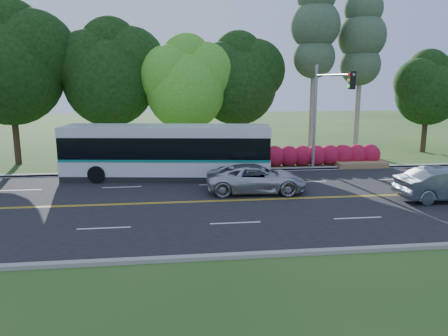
{
  "coord_description": "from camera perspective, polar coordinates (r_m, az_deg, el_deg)",
  "views": [
    {
      "loc": [
        -3.16,
        -21.16,
        6.09
      ],
      "look_at": [
        -0.31,
        2.0,
        1.3
      ],
      "focal_mm": 35.0,
      "sensor_mm": 36.0,
      "label": 1
    }
  ],
  "objects": [
    {
      "name": "transit_bus",
      "position": [
        26.96,
        -7.53,
        2.0
      ],
      "size": [
        12.77,
        4.39,
        3.28
      ],
      "rotation": [
        0.0,
        0.0,
        -0.14
      ],
      "color": "silver",
      "rests_on": "road"
    },
    {
      "name": "sedan",
      "position": [
        24.77,
        27.15,
        -1.91
      ],
      "size": [
        5.06,
        1.79,
        1.67
      ],
      "primitive_type": "imported",
      "rotation": [
        0.0,
        0.0,
        1.58
      ],
      "color": "slate",
      "rests_on": "road"
    },
    {
      "name": "curb_north",
      "position": [
        29.12,
        -0.62,
        -0.32
      ],
      "size": [
        60.0,
        0.3,
        0.15
      ],
      "primitive_type": "cube",
      "color": "gray",
      "rests_on": "ground"
    },
    {
      "name": "tree_row",
      "position": [
        33.36,
        -10.69,
        12.5
      ],
      "size": [
        44.7,
        9.1,
        13.84
      ],
      "color": "black",
      "rests_on": "ground"
    },
    {
      "name": "bougainvillea_hedge",
      "position": [
        31.55,
        12.25,
        1.53
      ],
      "size": [
        9.5,
        2.25,
        1.5
      ],
      "color": "maroon",
      "rests_on": "ground"
    },
    {
      "name": "traffic_signal",
      "position": [
        28.3,
        13.09,
        8.43
      ],
      "size": [
        0.42,
        6.1,
        7.0
      ],
      "color": "#93969B",
      "rests_on": "ground"
    },
    {
      "name": "lane_markings",
      "position": [
        22.23,
        1.19,
        -4.24
      ],
      "size": [
        57.6,
        13.82,
        0.0
      ],
      "color": "gold",
      "rests_on": "road"
    },
    {
      "name": "grass_verge",
      "position": [
        30.92,
        -1.01,
        0.33
      ],
      "size": [
        60.0,
        4.0,
        0.1
      ],
      "primitive_type": "cube",
      "color": "#254F1A",
      "rests_on": "ground"
    },
    {
      "name": "curb_south",
      "position": [
        15.57,
        5.36,
        -11.17
      ],
      "size": [
        60.0,
        0.3,
        0.15
      ],
      "primitive_type": "cube",
      "color": "gray",
      "rests_on": "ground"
    },
    {
      "name": "road",
      "position": [
        22.24,
        1.43,
        -4.27
      ],
      "size": [
        60.0,
        14.0,
        0.02
      ],
      "primitive_type": "cube",
      "color": "black",
      "rests_on": "ground"
    },
    {
      "name": "suv",
      "position": [
        23.73,
        4.24,
        -1.39
      ],
      "size": [
        5.55,
        2.84,
        1.5
      ],
      "primitive_type": "imported",
      "rotation": [
        0.0,
        0.0,
        1.51
      ],
      "color": "#BBBDC0",
      "rests_on": "road"
    },
    {
      "name": "ground",
      "position": [
        22.25,
        1.43,
        -4.29
      ],
      "size": [
        120.0,
        120.0,
        0.0
      ],
      "primitive_type": "plane",
      "color": "#254F1A",
      "rests_on": "ground"
    }
  ]
}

